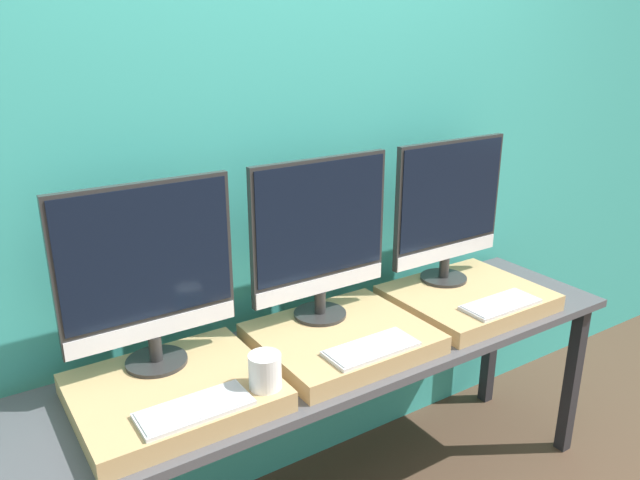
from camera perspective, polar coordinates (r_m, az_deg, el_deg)
name	(u,v)px	position (r m, az deg, el deg)	size (l,w,h in m)	color
wall_back	(284,159)	(2.24, -3.28, 7.36)	(8.00, 0.04, 2.60)	teal
workbench	(339,363)	(2.20, 1.77, -11.19)	(2.20, 0.57, 0.72)	#47474C
wooden_riser_left	(174,392)	(1.90, -13.24, -13.42)	(0.56, 0.47, 0.06)	tan
monitor_left	(148,270)	(1.87, -15.47, -2.69)	(0.52, 0.19, 0.57)	#282828
keyboard_left	(194,409)	(1.75, -11.41, -14.88)	(0.31, 0.13, 0.01)	silver
mug	(265,371)	(1.80, -5.05, -11.84)	(0.09, 0.09, 0.10)	white
wooden_riser_center	(342,338)	(2.14, 2.00, -8.98)	(0.56, 0.47, 0.06)	tan
monitor_center	(320,234)	(2.10, 0.03, 0.57)	(0.52, 0.19, 0.57)	#282828
keyboard_center	(371,348)	(2.00, 4.72, -9.83)	(0.31, 0.13, 0.01)	silver
wooden_riser_right	(467,298)	(2.49, 13.30, -5.18)	(0.56, 0.47, 0.06)	tan
monitor_right	(449,207)	(2.46, 11.69, 3.00)	(0.52, 0.19, 0.57)	#282828
keyboard_right	(501,304)	(2.38, 16.18, -5.64)	(0.31, 0.13, 0.01)	silver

